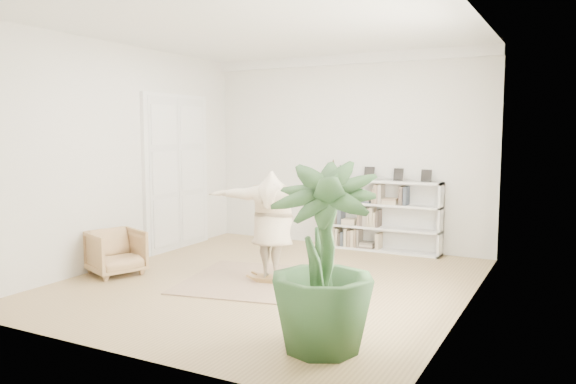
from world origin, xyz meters
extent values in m
plane|color=#95784D|center=(0.00, 0.00, 0.00)|extent=(6.00, 6.00, 0.00)
plane|color=silver|center=(0.00, 3.00, 1.80)|extent=(5.50, 0.00, 5.50)
plane|color=silver|center=(0.00, -3.00, 1.80)|extent=(5.50, 0.00, 5.50)
plane|color=silver|center=(-2.75, 0.00, 1.80)|extent=(0.00, 6.00, 6.00)
plane|color=silver|center=(2.75, 0.00, 1.80)|extent=(0.00, 6.00, 6.00)
plane|color=white|center=(0.00, 0.00, 3.60)|extent=(6.00, 6.00, 0.00)
cube|color=white|center=(0.00, 2.94, 3.51)|extent=(5.50, 0.12, 0.18)
cube|color=white|center=(-2.71, 1.30, 1.40)|extent=(0.08, 1.78, 2.92)
cube|color=silver|center=(-2.69, 0.90, 1.40)|extent=(0.06, 0.78, 2.80)
cube|color=silver|center=(-2.69, 1.70, 1.40)|extent=(0.06, 0.78, 2.80)
cube|color=silver|center=(-0.33, 2.81, 0.65)|extent=(0.04, 0.35, 1.30)
cube|color=silver|center=(1.83, 2.81, 0.65)|extent=(0.04, 0.35, 1.30)
cube|color=silver|center=(0.75, 2.96, 0.65)|extent=(2.20, 0.04, 1.30)
cube|color=silver|center=(0.75, 2.81, 0.02)|extent=(2.20, 0.35, 0.04)
cube|color=silver|center=(0.75, 2.81, 0.43)|extent=(2.20, 0.35, 0.04)
cube|color=silver|center=(0.75, 2.81, 0.86)|extent=(2.20, 0.35, 0.04)
cube|color=silver|center=(0.75, 2.81, 1.28)|extent=(2.20, 0.35, 0.04)
cube|color=black|center=(0.00, 2.85, 1.42)|extent=(0.18, 0.07, 0.24)
cube|color=black|center=(0.50, 2.85, 1.42)|extent=(0.18, 0.07, 0.24)
cube|color=black|center=(1.05, 2.85, 1.42)|extent=(0.18, 0.07, 0.24)
cube|color=black|center=(1.55, 2.85, 1.42)|extent=(0.18, 0.07, 0.24)
imported|color=tan|center=(-2.30, -0.70, 0.34)|extent=(0.97, 0.96, 0.69)
cube|color=tan|center=(0.05, -0.01, 0.01)|extent=(2.84, 2.45, 0.02)
cube|color=olive|center=(0.05, -0.01, 0.07)|extent=(0.54, 0.38, 0.03)
cube|color=olive|center=(0.05, -0.01, 0.04)|extent=(0.34, 0.11, 0.04)
cube|color=olive|center=(0.05, -0.01, 0.04)|extent=(0.34, 0.11, 0.04)
cube|color=olive|center=(0.05, -0.01, 0.07)|extent=(0.20, 0.09, 0.10)
cube|color=olive|center=(0.05, -0.01, 0.07)|extent=(0.20, 0.09, 0.10)
imported|color=beige|center=(0.05, -0.01, 0.89)|extent=(1.95, 0.87, 1.54)
imported|color=#2B4F27|center=(1.72, -1.97, 0.94)|extent=(1.24, 1.24, 1.89)
camera|label=1|loc=(3.94, -6.94, 2.19)|focal=35.00mm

